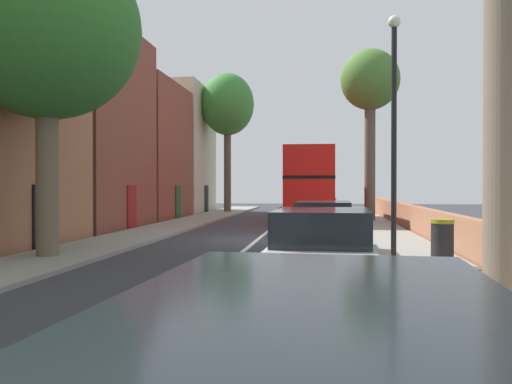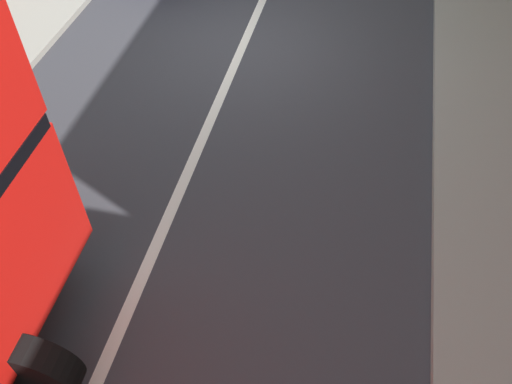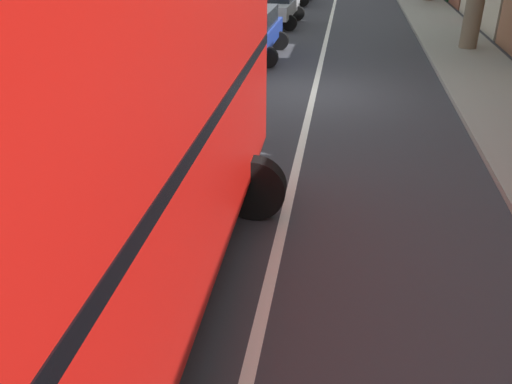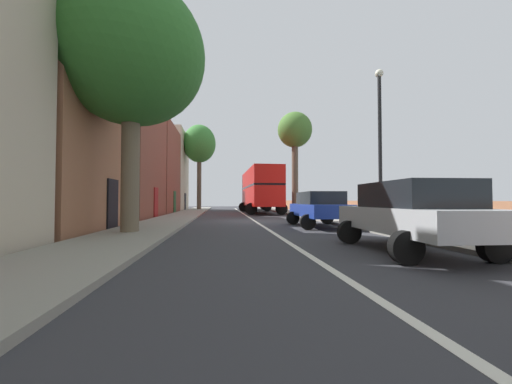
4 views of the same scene
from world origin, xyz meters
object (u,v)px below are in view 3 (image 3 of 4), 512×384
Objects in this scene: parked_car_blue_right_2 at (249,30)px; double_decker_bus at (39,171)px; litter_bin_right at (194,19)px; parked_car_silver_right_1 at (275,3)px.

double_decker_bus is at bearing 93.14° from parked_car_blue_right_2.
parked_car_blue_right_2 is at bearing -86.86° from double_decker_bus.
parked_car_silver_right_1 is at bearing -129.41° from litter_bin_right.
parked_car_silver_right_1 is (0.80, -21.05, -1.42)m from double_decker_bus.
parked_car_silver_right_1 is 4.42m from litter_bin_right.
parked_car_silver_right_1 is at bearing -90.01° from parked_car_blue_right_2.
double_decker_bus reaches higher than parked_car_silver_right_1.
double_decker_bus is 18.08m from litter_bin_right.
parked_car_blue_right_2 reaches higher than litter_bin_right.
parked_car_silver_right_1 is at bearing -87.83° from double_decker_bus.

